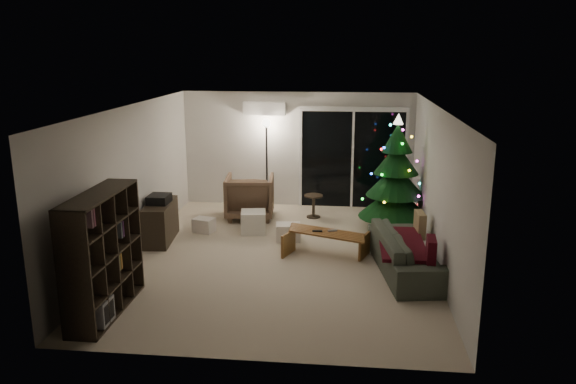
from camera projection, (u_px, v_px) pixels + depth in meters
name	position (u px, v px, depth m)	size (l,w,h in m)	color
room	(313.00, 179.00, 10.56)	(6.50, 7.51, 2.60)	beige
bookshelf	(88.00, 253.00, 7.29)	(0.41, 1.62, 1.62)	black
media_cabinet	(160.00, 222.00, 10.13)	(0.43, 1.14, 0.71)	black
stereo	(159.00, 199.00, 10.02)	(0.36, 0.43, 0.15)	black
armchair	(250.00, 197.00, 11.50)	(0.96, 0.98, 0.90)	brown
ottoman	(253.00, 222.00, 10.62)	(0.46, 0.46, 0.41)	beige
cardboard_box_a	(204.00, 225.00, 10.67)	(0.37, 0.28, 0.27)	silver
cardboard_box_b	(288.00, 232.00, 10.20)	(0.44, 0.33, 0.31)	silver
side_table	(314.00, 206.00, 11.57)	(0.38, 0.38, 0.48)	black
floor_lamp	(267.00, 165.00, 12.08)	(0.30, 0.30, 1.90)	black
sofa	(408.00, 252.00, 8.73)	(2.17, 0.85, 0.63)	#383D36
sofa_throw	(402.00, 244.00, 8.70)	(0.68, 1.56, 0.05)	#440816
cushion_a	(420.00, 225.00, 9.26)	(0.12, 0.42, 0.42)	tan
cushion_b	(431.00, 252.00, 8.01)	(0.12, 0.42, 0.42)	#440816
coffee_table	(326.00, 244.00, 9.42)	(1.34, 0.47, 0.42)	brown
remote_a	(317.00, 231.00, 9.38)	(0.17, 0.05, 0.02)	black
remote_b	(332.00, 231.00, 9.40)	(0.16, 0.04, 0.02)	slate
christmas_tree	(396.00, 173.00, 10.61)	(1.38, 1.38, 2.22)	black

